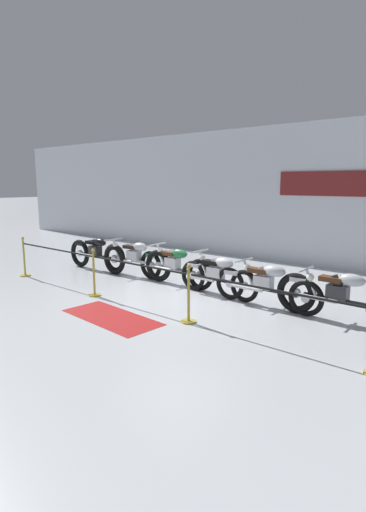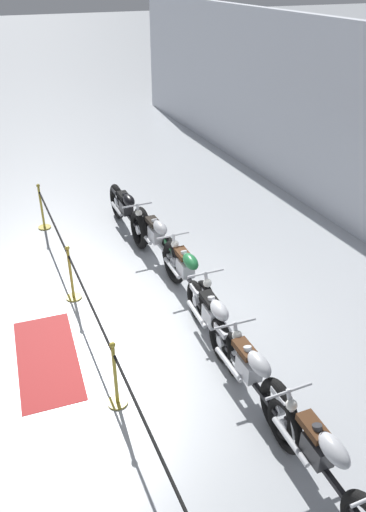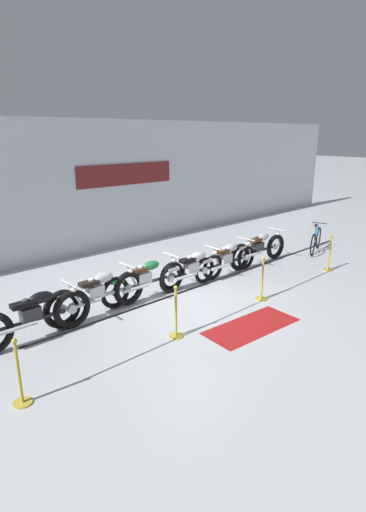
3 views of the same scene
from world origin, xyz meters
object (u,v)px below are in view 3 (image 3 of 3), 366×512
at_px(motorcycle_silver_5, 259,249).
at_px(floor_banner, 251,326).
at_px(motorcycle_black_0, 34,317).
at_px(bicycle, 316,240).
at_px(stanchion_mid_left, 176,320).
at_px(motorcycle_green_2, 145,280).
at_px(motorcycle_silver_4, 227,259).
at_px(motorcycle_silver_3, 193,268).
at_px(stanchion_far_left, 178,301).
at_px(motorcycle_silver_1, 98,294).
at_px(stanchion_mid_right, 262,285).
at_px(stanchion_far_right, 329,258).

height_order(motorcycle_silver_5, floor_banner, motorcycle_silver_5).
bearing_deg(floor_banner, motorcycle_black_0, 149.34).
bearing_deg(bicycle, motorcycle_silver_5, 169.53).
distance_m(stanchion_mid_left, floor_banner, 1.63).
relative_size(motorcycle_green_2, bicycle, 1.44).
bearing_deg(motorcycle_green_2, motorcycle_silver_4, -4.73).
bearing_deg(motorcycle_green_2, motorcycle_silver_5, -2.70).
xyz_separation_m(stanchion_mid_left, floor_banner, (1.42, -0.72, -0.35)).
height_order(bicycle, stanchion_mid_left, stanchion_mid_left).
height_order(motorcycle_black_0, motorcycle_silver_3, motorcycle_black_0).
bearing_deg(motorcycle_silver_3, stanchion_far_left, -139.77).
bearing_deg(stanchion_mid_left, stanchion_far_left, 0.00).
relative_size(motorcycle_silver_3, motorcycle_silver_5, 0.86).
bearing_deg(motorcycle_silver_5, stanchion_far_left, -160.21).
bearing_deg(motorcycle_silver_1, bicycle, -4.32).
bearing_deg(stanchion_mid_right, motorcycle_silver_5, 39.06).
relative_size(motorcycle_black_0, motorcycle_silver_1, 0.96).
relative_size(motorcycle_silver_4, stanchion_mid_right, 2.26).
distance_m(motorcycle_silver_1, stanchion_mid_left, 1.93).
relative_size(stanchion_far_left, floor_banner, 4.26).
relative_size(motorcycle_black_0, floor_banner, 1.13).
xyz_separation_m(motorcycle_silver_4, motorcycle_silver_5, (1.45, 0.02, 0.01)).
bearing_deg(floor_banner, stanchion_far_right, 13.32).
xyz_separation_m(motorcycle_silver_4, stanchion_mid_right, (-0.64, -1.67, -0.11)).
bearing_deg(stanchion_far_left, motorcycle_silver_4, 27.15).
xyz_separation_m(motorcycle_silver_3, stanchion_mid_right, (0.58, -1.72, -0.11)).
xyz_separation_m(motorcycle_black_0, stanchion_mid_right, (4.73, -1.68, -0.13)).
relative_size(motorcycle_silver_1, stanchion_mid_right, 2.32).
distance_m(motorcycle_black_0, stanchion_mid_left, 2.65).
xyz_separation_m(motorcycle_black_0, bicycle, (9.28, -0.44, -0.10)).
relative_size(motorcycle_silver_5, stanchion_far_right, 2.32).
relative_size(stanchion_mid_left, floor_banner, 0.51).
relative_size(motorcycle_silver_1, bicycle, 1.48).
bearing_deg(bicycle, stanchion_mid_left, -170.28).
xyz_separation_m(motorcycle_silver_5, stanchion_far_left, (-4.70, -1.69, 0.24)).
bearing_deg(motorcycle_black_0, motorcycle_silver_5, 0.12).
bearing_deg(motorcycle_black_0, stanchion_mid_right, -19.51).
bearing_deg(floor_banner, motorcycle_silver_1, 132.45).
height_order(motorcycle_black_0, motorcycle_green_2, motorcycle_black_0).
height_order(motorcycle_black_0, motorcycle_silver_5, motorcycle_black_0).
bearing_deg(motorcycle_silver_3, motorcycle_green_2, 173.55).
height_order(motorcycle_silver_1, floor_banner, motorcycle_silver_1).
height_order(motorcycle_silver_4, motorcycle_silver_5, motorcycle_silver_5).
bearing_deg(stanchion_far_right, motorcycle_silver_3, 154.99).
distance_m(motorcycle_green_2, motorcycle_silver_4, 2.62).
distance_m(motorcycle_silver_3, stanchion_far_left, 2.68).
relative_size(motorcycle_black_0, stanchion_mid_left, 2.23).
bearing_deg(motorcycle_black_0, stanchion_mid_left, -39.27).
height_order(stanchion_far_left, stanchion_mid_left, same).
bearing_deg(stanchion_far_right, stanchion_far_left, 180.00).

